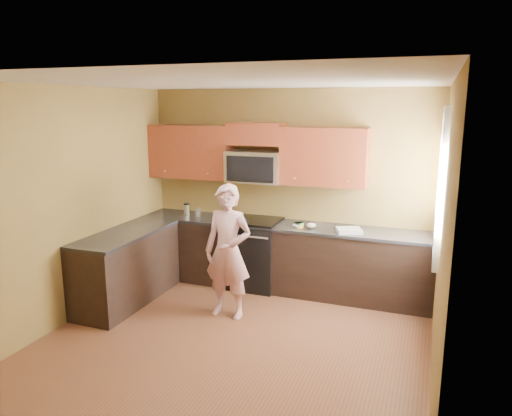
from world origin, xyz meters
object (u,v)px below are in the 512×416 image
at_px(woman, 228,251).
at_px(travel_mug, 187,215).
at_px(microwave, 255,182).
at_px(butter_tub, 299,228).
at_px(frying_pan, 239,223).
at_px(stove, 252,253).

bearing_deg(woman, travel_mug, 139.53).
bearing_deg(microwave, butter_tub, -18.06).
relative_size(frying_pan, butter_tub, 3.51).
relative_size(frying_pan, travel_mug, 2.37).
relative_size(woman, travel_mug, 9.03).
xyz_separation_m(microwave, frying_pan, (-0.08, -0.38, -0.50)).
distance_m(stove, microwave, 0.98).
bearing_deg(butter_tub, stove, 171.73).
xyz_separation_m(butter_tub, travel_mug, (-1.71, 0.13, -0.00)).
distance_m(woman, butter_tub, 1.10).
relative_size(microwave, butter_tub, 6.37).
bearing_deg(travel_mug, stove, -1.43).
relative_size(stove, microwave, 1.25).
bearing_deg(woman, frying_pan, 105.18).
relative_size(microwave, travel_mug, 4.30).
height_order(microwave, frying_pan, microwave).
bearing_deg(butter_tub, woman, -123.62).
bearing_deg(travel_mug, butter_tub, -4.22).
distance_m(microwave, woman, 1.31).
height_order(woman, frying_pan, woman).
distance_m(stove, butter_tub, 0.83).
bearing_deg(frying_pan, travel_mug, 153.63).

